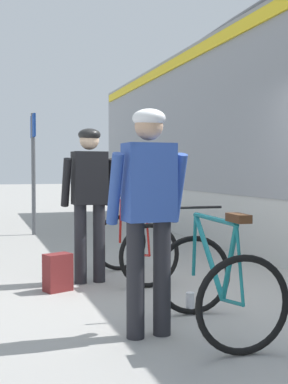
% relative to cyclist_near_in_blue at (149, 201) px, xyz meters
% --- Properties ---
extents(ground_plane, '(80.00, 80.00, 0.00)m').
position_rel_cyclist_near_in_blue_xyz_m(ground_plane, '(0.98, 0.79, -1.05)').
color(ground_plane, '#A09E99').
extents(cyclist_near_in_blue, '(0.62, 0.33, 1.76)m').
position_rel_cyclist_near_in_blue_xyz_m(cyclist_near_in_blue, '(0.00, 0.00, 0.00)').
color(cyclist_near_in_blue, '#232328').
rests_on(cyclist_near_in_blue, ground).
extents(cyclist_far_in_dark, '(0.62, 0.33, 1.76)m').
position_rel_cyclist_near_in_blue_xyz_m(cyclist_far_in_dark, '(-0.05, 1.97, 0.00)').
color(cyclist_far_in_dark, '#232328').
rests_on(cyclist_far_in_dark, ground).
extents(bicycle_near_teal, '(0.78, 1.11, 0.99)m').
position_rel_cyclist_near_in_blue_xyz_m(bicycle_near_teal, '(0.53, -0.09, -0.65)').
color(bicycle_near_teal, black).
rests_on(bicycle_near_teal, ground).
extents(bicycle_far_red, '(0.77, 1.11, 0.99)m').
position_rel_cyclist_near_in_blue_xyz_m(bicycle_far_red, '(0.49, 2.03, -0.65)').
color(bicycle_far_red, black).
rests_on(bicycle_far_red, ground).
extents(backpack_on_platform, '(0.33, 0.27, 0.40)m').
position_rel_cyclist_near_in_blue_xyz_m(backpack_on_platform, '(-0.46, 1.68, -0.85)').
color(backpack_on_platform, maroon).
rests_on(backpack_on_platform, ground).
extents(water_bottle_near_the_bikes, '(0.08, 0.08, 0.19)m').
position_rel_cyclist_near_in_blue_xyz_m(water_bottle_near_the_bikes, '(0.55, 0.46, -0.96)').
color(water_bottle_near_the_bikes, silver).
rests_on(water_bottle_near_the_bikes, ground).
extents(platform_sign_post, '(0.08, 0.70, 2.40)m').
position_rel_cyclist_near_in_blue_xyz_m(platform_sign_post, '(-0.24, 6.47, 0.57)').
color(platform_sign_post, '#595B60').
rests_on(platform_sign_post, ground).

